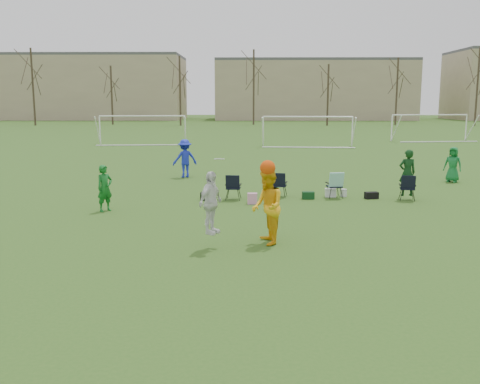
{
  "coord_description": "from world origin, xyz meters",
  "views": [
    {
      "loc": [
        -0.95,
        -12.26,
        3.72
      ],
      "look_at": [
        -1.15,
        2.12,
        1.25
      ],
      "focal_mm": 40.0,
      "sensor_mm": 36.0,
      "label": 1
    }
  ],
  "objects_px": {
    "center_contest": "(252,205)",
    "goal_mid": "(308,123)",
    "fielder_green_near": "(105,188)",
    "fielder_blue": "(185,158)",
    "fielder_green_far": "(453,165)",
    "goal_right": "(430,120)",
    "goal_left": "(143,122)"
  },
  "relations": [
    {
      "from": "fielder_green_near",
      "to": "goal_left",
      "type": "distance_m",
      "value": 28.83
    },
    {
      "from": "fielder_green_far",
      "to": "goal_mid",
      "type": "xyz_separation_m",
      "value": [
        -4.51,
        19.71,
        1.11
      ]
    },
    {
      "from": "fielder_green_near",
      "to": "center_contest",
      "type": "relative_size",
      "value": 0.68
    },
    {
      "from": "fielder_blue",
      "to": "goal_left",
      "type": "distance_m",
      "value": 21.22
    },
    {
      "from": "fielder_green_far",
      "to": "center_contest",
      "type": "height_order",
      "value": "center_contest"
    },
    {
      "from": "fielder_green_near",
      "to": "fielder_blue",
      "type": "height_order",
      "value": "fielder_blue"
    },
    {
      "from": "goal_left",
      "to": "goal_mid",
      "type": "relative_size",
      "value": 1.0
    },
    {
      "from": "goal_left",
      "to": "goal_mid",
      "type": "xyz_separation_m",
      "value": [
        14.0,
        -2.0,
        0.0
      ]
    },
    {
      "from": "fielder_green_far",
      "to": "goal_right",
      "type": "bearing_deg",
      "value": 108.87
    },
    {
      "from": "fielder_green_far",
      "to": "goal_mid",
      "type": "bearing_deg",
      "value": 138.01
    },
    {
      "from": "fielder_green_near",
      "to": "goal_right",
      "type": "relative_size",
      "value": 0.22
    },
    {
      "from": "goal_left",
      "to": "goal_right",
      "type": "relative_size",
      "value": 1.01
    },
    {
      "from": "fielder_green_far",
      "to": "goal_left",
      "type": "distance_m",
      "value": 28.55
    },
    {
      "from": "fielder_green_far",
      "to": "goal_right",
      "type": "distance_m",
      "value": 26.8
    },
    {
      "from": "fielder_green_far",
      "to": "goal_left",
      "type": "height_order",
      "value": "goal_left"
    },
    {
      "from": "fielder_green_near",
      "to": "center_contest",
      "type": "height_order",
      "value": "center_contest"
    },
    {
      "from": "fielder_green_far",
      "to": "goal_left",
      "type": "relative_size",
      "value": 0.22
    },
    {
      "from": "fielder_green_near",
      "to": "goal_mid",
      "type": "bearing_deg",
      "value": 21.28
    },
    {
      "from": "center_contest",
      "to": "goal_mid",
      "type": "distance_m",
      "value": 31.16
    },
    {
      "from": "center_contest",
      "to": "goal_mid",
      "type": "xyz_separation_m",
      "value": [
        4.83,
        30.77,
        0.85
      ]
    },
    {
      "from": "goal_left",
      "to": "goal_right",
      "type": "distance_m",
      "value": 26.31
    },
    {
      "from": "fielder_green_far",
      "to": "center_contest",
      "type": "xyz_separation_m",
      "value": [
        -9.34,
        -11.06,
        0.26
      ]
    },
    {
      "from": "fielder_green_near",
      "to": "fielder_blue",
      "type": "distance_m",
      "value": 8.35
    },
    {
      "from": "fielder_green_far",
      "to": "center_contest",
      "type": "distance_m",
      "value": 14.48
    },
    {
      "from": "center_contest",
      "to": "goal_right",
      "type": "distance_m",
      "value": 40.45
    },
    {
      "from": "fielder_green_near",
      "to": "fielder_blue",
      "type": "relative_size",
      "value": 0.85
    },
    {
      "from": "center_contest",
      "to": "goal_mid",
      "type": "bearing_deg",
      "value": 81.08
    },
    {
      "from": "fielder_green_near",
      "to": "fielder_green_far",
      "type": "relative_size",
      "value": 0.97
    },
    {
      "from": "goal_right",
      "to": "fielder_green_near",
      "type": "bearing_deg",
      "value": -131.83
    },
    {
      "from": "fielder_green_near",
      "to": "fielder_green_far",
      "type": "xyz_separation_m",
      "value": [
        14.29,
        6.79,
        0.02
      ]
    },
    {
      "from": "fielder_green_near",
      "to": "fielder_blue",
      "type": "bearing_deg",
      "value": 29.26
    },
    {
      "from": "fielder_green_near",
      "to": "goal_mid",
      "type": "relative_size",
      "value": 0.21
    }
  ]
}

